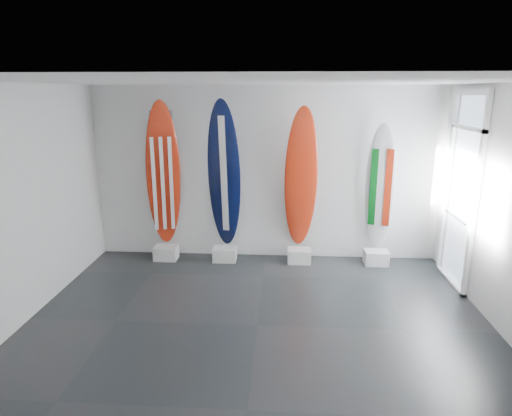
# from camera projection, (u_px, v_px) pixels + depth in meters

# --- Properties ---
(floor) EXTENTS (6.00, 6.00, 0.00)m
(floor) POSITION_uv_depth(u_px,v_px,m) (257.00, 325.00, 5.59)
(floor) COLOR black
(floor) RESTS_ON ground
(ceiling) EXTENTS (6.00, 6.00, 0.00)m
(ceiling) POSITION_uv_depth(u_px,v_px,m) (257.00, 81.00, 4.82)
(ceiling) COLOR white
(ceiling) RESTS_ON wall_back
(wall_back) EXTENTS (6.00, 0.00, 6.00)m
(wall_back) POSITION_uv_depth(u_px,v_px,m) (266.00, 174.00, 7.61)
(wall_back) COLOR silver
(wall_back) RESTS_ON ground
(wall_front) EXTENTS (6.00, 0.00, 6.00)m
(wall_front) POSITION_uv_depth(u_px,v_px,m) (234.00, 317.00, 2.79)
(wall_front) COLOR silver
(wall_front) RESTS_ON ground
(wall_left) EXTENTS (0.00, 5.00, 5.00)m
(wall_left) POSITION_uv_depth(u_px,v_px,m) (14.00, 208.00, 5.38)
(wall_left) COLOR silver
(wall_left) RESTS_ON ground
(display_block_usa) EXTENTS (0.40, 0.30, 0.24)m
(display_block_usa) POSITION_uv_depth(u_px,v_px,m) (166.00, 253.00, 7.77)
(display_block_usa) COLOR white
(display_block_usa) RESTS_ON floor
(surfboard_usa) EXTENTS (0.66, 0.52, 2.54)m
(surfboard_usa) POSITION_uv_depth(u_px,v_px,m) (163.00, 175.00, 7.51)
(surfboard_usa) COLOR #9A210D
(surfboard_usa) RESTS_ON display_block_usa
(display_block_navy) EXTENTS (0.40, 0.30, 0.24)m
(display_block_navy) POSITION_uv_depth(u_px,v_px,m) (225.00, 254.00, 7.70)
(display_block_navy) COLOR white
(display_block_navy) RESTS_ON floor
(surfboard_navy) EXTENTS (0.62, 0.39, 2.55)m
(surfboard_navy) POSITION_uv_depth(u_px,v_px,m) (224.00, 175.00, 7.44)
(surfboard_navy) COLOR black
(surfboard_navy) RESTS_ON display_block_navy
(display_block_swiss) EXTENTS (0.40, 0.30, 0.24)m
(display_block_swiss) POSITION_uv_depth(u_px,v_px,m) (299.00, 256.00, 7.63)
(display_block_swiss) COLOR white
(display_block_swiss) RESTS_ON floor
(surfboard_swiss) EXTENTS (0.58, 0.46, 2.45)m
(surfboard_swiss) POSITION_uv_depth(u_px,v_px,m) (301.00, 179.00, 7.38)
(surfboard_swiss) COLOR #9A210D
(surfboard_swiss) RESTS_ON display_block_swiss
(display_block_italy) EXTENTS (0.40, 0.30, 0.24)m
(display_block_italy) POSITION_uv_depth(u_px,v_px,m) (376.00, 257.00, 7.55)
(display_block_italy) COLOR white
(display_block_italy) RESTS_ON floor
(surfboard_italy) EXTENTS (0.55, 0.40, 2.18)m
(surfboard_italy) POSITION_uv_depth(u_px,v_px,m) (380.00, 188.00, 7.33)
(surfboard_italy) COLOR silver
(surfboard_italy) RESTS_ON display_block_italy
(wall_outlet) EXTENTS (0.09, 0.02, 0.13)m
(wall_outlet) POSITION_uv_depth(u_px,v_px,m) (132.00, 234.00, 8.04)
(wall_outlet) COLOR silver
(wall_outlet) RESTS_ON wall_back
(glass_door) EXTENTS (0.12, 1.16, 2.85)m
(glass_door) POSITION_uv_depth(u_px,v_px,m) (462.00, 193.00, 6.54)
(glass_door) COLOR white
(glass_door) RESTS_ON floor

